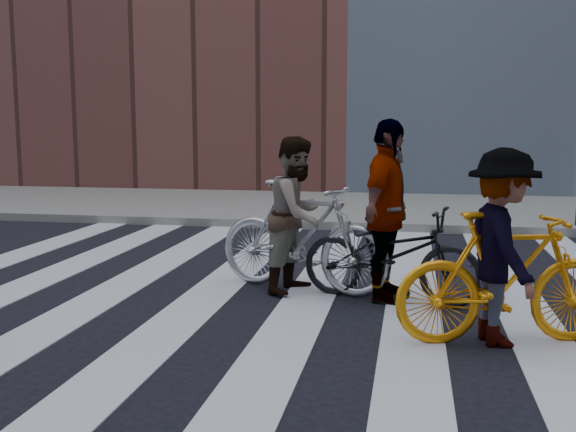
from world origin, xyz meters
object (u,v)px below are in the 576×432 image
(bike_silver_mid, at_px, (302,236))
(bike_yellow_right, at_px, (507,278))
(bike_dark_rear, at_px, (391,254))
(rider_right, at_px, (502,247))
(rider_rear, at_px, (387,211))
(rider_mid, at_px, (297,215))

(bike_silver_mid, height_order, bike_yellow_right, bike_silver_mid)
(bike_dark_rear, bearing_deg, rider_right, -127.83)
(bike_silver_mid, bearing_deg, bike_yellow_right, -108.21)
(bike_silver_mid, distance_m, rider_rear, 1.03)
(bike_dark_rear, relative_size, rider_right, 1.15)
(bike_yellow_right, distance_m, rider_rear, 1.66)
(bike_silver_mid, distance_m, rider_right, 2.45)
(bike_dark_rear, bearing_deg, rider_rear, 103.86)
(rider_mid, bearing_deg, rider_rear, -86.30)
(bike_yellow_right, relative_size, rider_mid, 1.10)
(bike_yellow_right, xyz_separation_m, rider_rear, (-1.06, 1.22, 0.39))
(bike_silver_mid, bearing_deg, rider_rear, -87.03)
(rider_right, bearing_deg, bike_yellow_right, -103.88)
(bike_dark_rear, bearing_deg, rider_mid, 90.09)
(bike_silver_mid, relative_size, rider_mid, 1.20)
(bike_silver_mid, xyz_separation_m, rider_right, (1.95, -1.47, 0.22))
(bike_dark_rear, bearing_deg, bike_yellow_right, -126.41)
(bike_yellow_right, distance_m, rider_right, 0.27)
(bike_dark_rear, bearing_deg, bike_silver_mid, 89.42)
(bike_silver_mid, relative_size, bike_dark_rear, 1.07)
(rider_rear, bearing_deg, bike_dark_rear, -76.14)
(rider_right, distance_m, rider_rear, 1.59)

